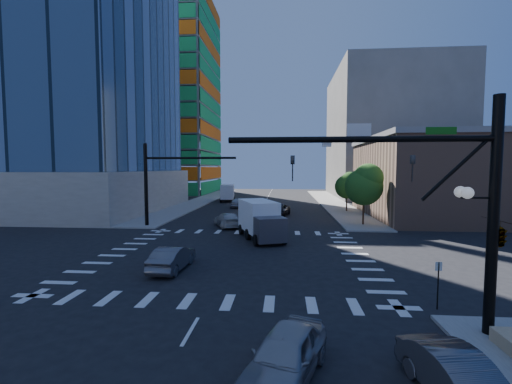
# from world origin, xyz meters

# --- Properties ---
(ground) EXTENTS (160.00, 160.00, 0.00)m
(ground) POSITION_xyz_m (0.00, 0.00, 0.00)
(ground) COLOR black
(ground) RESTS_ON ground
(road_markings) EXTENTS (20.00, 20.00, 0.01)m
(road_markings) POSITION_xyz_m (0.00, 0.00, 0.01)
(road_markings) COLOR silver
(road_markings) RESTS_ON ground
(sidewalk_ne) EXTENTS (5.00, 60.00, 0.15)m
(sidewalk_ne) POSITION_xyz_m (12.50, 40.00, 0.07)
(sidewalk_ne) COLOR gray
(sidewalk_ne) RESTS_ON ground
(sidewalk_nw) EXTENTS (5.00, 60.00, 0.15)m
(sidewalk_nw) POSITION_xyz_m (-12.50, 40.00, 0.07)
(sidewalk_nw) COLOR gray
(sidewalk_nw) RESTS_ON ground
(construction_building) EXTENTS (25.16, 34.50, 70.60)m
(construction_building) POSITION_xyz_m (-27.41, 61.93, 24.61)
(construction_building) COLOR slate
(construction_building) RESTS_ON ground
(commercial_building) EXTENTS (20.50, 22.50, 10.60)m
(commercial_building) POSITION_xyz_m (25.00, 22.00, 5.31)
(commercial_building) COLOR #946C56
(commercial_building) RESTS_ON ground
(bg_building_ne) EXTENTS (24.00, 30.00, 28.00)m
(bg_building_ne) POSITION_xyz_m (27.00, 55.00, 14.00)
(bg_building_ne) COLOR slate
(bg_building_ne) RESTS_ON ground
(signal_mast_se) EXTENTS (10.51, 2.48, 9.00)m
(signal_mast_se) POSITION_xyz_m (10.60, -11.50, 5.01)
(signal_mast_se) COLOR black
(signal_mast_se) RESTS_ON sidewalk_se
(signal_mast_nw) EXTENTS (10.20, 0.40, 9.00)m
(signal_mast_nw) POSITION_xyz_m (-10.00, 11.50, 5.49)
(signal_mast_nw) COLOR black
(signal_mast_nw) RESTS_ON sidewalk_nw
(tree_south) EXTENTS (4.16, 4.16, 6.82)m
(tree_south) POSITION_xyz_m (12.63, 13.90, 4.69)
(tree_south) COLOR #382316
(tree_south) RESTS_ON sidewalk_ne
(tree_north) EXTENTS (3.54, 3.52, 5.78)m
(tree_north) POSITION_xyz_m (12.93, 25.90, 3.99)
(tree_north) COLOR #382316
(tree_north) RESTS_ON sidewalk_ne
(no_parking_sign) EXTENTS (0.30, 0.06, 2.20)m
(no_parking_sign) POSITION_xyz_m (10.70, -9.00, 1.38)
(no_parking_sign) COLOR black
(no_parking_sign) RESTS_ON ground
(car_nb_near) EXTENTS (3.22, 4.82, 1.53)m
(car_nb_near) POSITION_xyz_m (3.75, -14.79, 0.76)
(car_nb_near) COLOR #93949A
(car_nb_near) RESTS_ON ground
(car_nb_right) EXTENTS (2.35, 4.43, 1.39)m
(car_nb_right) POSITION_xyz_m (8.50, -15.54, 0.69)
(car_nb_right) COLOR #505055
(car_nb_right) RESTS_ON ground
(car_nb_far) EXTENTS (3.68, 6.14, 1.60)m
(car_nb_far) POSITION_xyz_m (2.78, 20.96, 0.80)
(car_nb_far) COLOR black
(car_nb_far) RESTS_ON ground
(car_sb_near) EXTENTS (4.04, 5.74, 1.54)m
(car_sb_near) POSITION_xyz_m (-2.58, 12.04, 0.77)
(car_sb_near) COLOR #B5B5B5
(car_sb_near) RESTS_ON ground
(car_sb_mid) EXTENTS (2.12, 4.56, 1.51)m
(car_sb_mid) POSITION_xyz_m (-4.18, 30.49, 0.76)
(car_sb_mid) COLOR #A5A7AD
(car_sb_mid) RESTS_ON ground
(car_sb_cross) EXTENTS (1.86, 4.70, 1.52)m
(car_sb_cross) POSITION_xyz_m (-3.38, -4.06, 0.76)
(car_sb_cross) COLOR #535359
(car_sb_cross) RESTS_ON ground
(box_truck_near) EXTENTS (4.92, 7.09, 3.42)m
(box_truck_near) POSITION_xyz_m (1.64, 5.69, 1.52)
(box_truck_near) COLOR black
(box_truck_near) RESTS_ON ground
(box_truck_far) EXTENTS (3.41, 6.53, 3.28)m
(box_truck_far) POSITION_xyz_m (-7.33, 40.71, 1.45)
(box_truck_far) COLOR black
(box_truck_far) RESTS_ON ground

